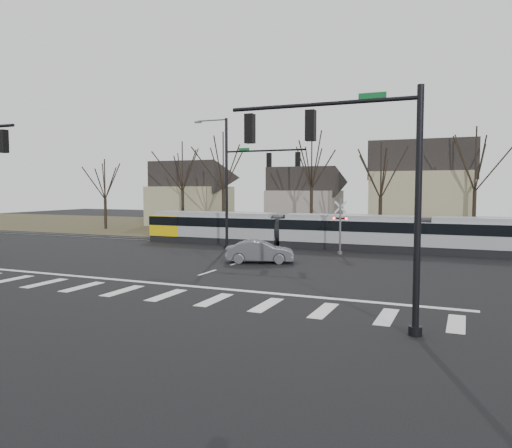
% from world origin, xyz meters
% --- Properties ---
extents(ground, '(140.00, 140.00, 0.00)m').
position_xyz_m(ground, '(0.00, 0.00, 0.00)').
color(ground, black).
extents(grass_verge, '(140.00, 28.00, 0.01)m').
position_xyz_m(grass_verge, '(0.00, 32.00, 0.01)').
color(grass_verge, '#38331E').
rests_on(grass_verge, ground).
extents(crosswalk, '(27.00, 2.60, 0.01)m').
position_xyz_m(crosswalk, '(0.00, -4.00, 0.01)').
color(crosswalk, silver).
rests_on(crosswalk, ground).
extents(stop_line, '(28.00, 0.35, 0.01)m').
position_xyz_m(stop_line, '(0.00, -1.80, 0.01)').
color(stop_line, silver).
rests_on(stop_line, ground).
extents(lane_dashes, '(0.18, 30.00, 0.01)m').
position_xyz_m(lane_dashes, '(0.00, 16.00, 0.01)').
color(lane_dashes, silver).
rests_on(lane_dashes, ground).
extents(rail_pair, '(90.00, 1.52, 0.06)m').
position_xyz_m(rail_pair, '(0.00, 15.80, 0.03)').
color(rail_pair, '#59595E').
rests_on(rail_pair, ground).
extents(tram, '(35.44, 2.63, 2.69)m').
position_xyz_m(tram, '(4.94, 16.00, 1.46)').
color(tram, gray).
rests_on(tram, ground).
extents(sedan, '(4.31, 5.31, 1.43)m').
position_xyz_m(sedan, '(1.25, 6.70, 0.71)').
color(sedan, '#505158').
rests_on(sedan, ground).
extents(signal_pole_near_right, '(6.72, 0.44, 8.00)m').
position_xyz_m(signal_pole_near_right, '(10.11, -6.00, 5.17)').
color(signal_pole_near_right, black).
rests_on(signal_pole_near_right, ground).
extents(signal_pole_far, '(9.28, 0.44, 10.20)m').
position_xyz_m(signal_pole_far, '(-2.41, 12.50, 5.70)').
color(signal_pole_far, black).
rests_on(signal_pole_far, ground).
extents(rail_crossing_signal, '(1.08, 0.36, 4.00)m').
position_xyz_m(rail_crossing_signal, '(5.00, 12.79, 1.89)').
color(rail_crossing_signal, '#59595B').
rests_on(rail_crossing_signal, ground).
extents(tree_row, '(59.20, 7.20, 10.00)m').
position_xyz_m(tree_row, '(2.00, 26.00, 5.00)').
color(tree_row, black).
rests_on(tree_row, ground).
extents(house_a, '(9.72, 8.64, 8.60)m').
position_xyz_m(house_a, '(-20.00, 34.00, 4.46)').
color(house_a, gray).
rests_on(house_a, ground).
extents(house_b, '(8.64, 7.56, 7.65)m').
position_xyz_m(house_b, '(-5.00, 36.00, 3.97)').
color(house_b, gray).
rests_on(house_b, ground).
extents(house_c, '(10.80, 8.64, 10.10)m').
position_xyz_m(house_c, '(9.00, 33.00, 5.23)').
color(house_c, gray).
rests_on(house_c, ground).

